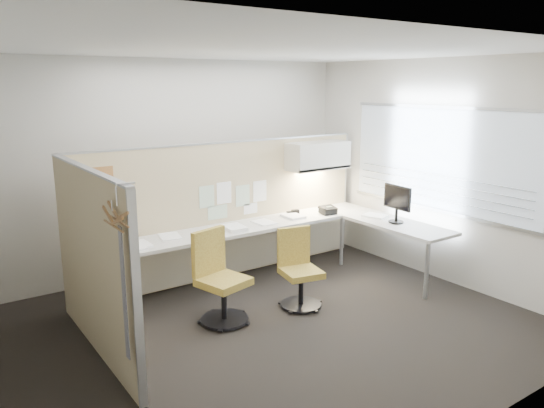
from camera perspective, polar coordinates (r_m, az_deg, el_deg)
floor at (r=5.64m, az=-1.31°, el=-13.37°), size 5.50×4.50×0.01m
ceiling at (r=5.07m, az=-1.48°, el=16.44°), size 5.50×4.50×0.01m
wall_back at (r=7.13m, az=-11.47°, el=3.83°), size 5.50×0.02×2.80m
wall_front at (r=3.59m, az=19.03°, el=-5.52°), size 5.50×0.02×2.80m
wall_right at (r=7.05m, az=17.59°, el=3.39°), size 0.02×4.50×2.80m
window_pane at (r=7.01m, az=17.55°, el=4.58°), size 0.01×2.80×1.30m
partition_back at (r=6.90m, az=-4.92°, el=-0.70°), size 4.10×0.06×1.75m
partition_left at (r=5.15m, az=-18.68°, el=-6.09°), size 0.06×2.20×1.75m
desk at (r=6.78m, az=-0.07°, el=-3.28°), size 4.00×2.07×0.73m
overhead_bin at (r=7.38m, az=4.95°, el=5.21°), size 0.90×0.36×0.38m
task_light_strip at (r=7.41m, az=4.92°, el=3.60°), size 0.60×0.06×0.02m
pinned_papers at (r=6.88m, az=-4.23°, el=0.62°), size 1.01×0.00×0.47m
poster at (r=6.13m, az=-17.89°, el=2.21°), size 0.28×0.00×0.35m
chair_left at (r=5.69m, az=-5.75°, el=-8.15°), size 0.56×0.57×0.97m
chair_right at (r=6.06m, az=2.88°, el=-7.19°), size 0.48×0.50×0.88m
monitor at (r=6.95m, az=13.30°, el=0.26°), size 0.19×0.46×0.49m
phone at (r=7.32m, az=6.01°, el=-0.67°), size 0.23×0.22×0.12m
stapler at (r=7.25m, az=2.13°, el=-0.97°), size 0.15×0.07×0.05m
tape_dispenser at (r=7.29m, az=2.53°, el=-0.85°), size 0.11×0.08×0.06m
coat_hook at (r=4.05m, az=-16.28°, el=-2.99°), size 0.18×0.45×1.36m
paper_stack_0 at (r=6.06m, az=-14.13°, el=-4.28°), size 0.23×0.30×0.02m
paper_stack_1 at (r=6.32m, az=-10.93°, el=-3.45°), size 0.29×0.34×0.02m
paper_stack_2 at (r=6.52m, az=-4.07°, el=-2.60°), size 0.25×0.32×0.05m
paper_stack_3 at (r=6.83m, az=-0.86°, el=-1.99°), size 0.24×0.31×0.01m
paper_stack_4 at (r=7.11m, az=2.28°, el=-1.32°), size 0.24×0.30×0.03m
paper_stack_5 at (r=7.28m, az=11.04°, el=-1.26°), size 0.31×0.35×0.02m
paper_stack_6 at (r=5.97m, az=-14.82°, el=-4.57°), size 0.27×0.33×0.02m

